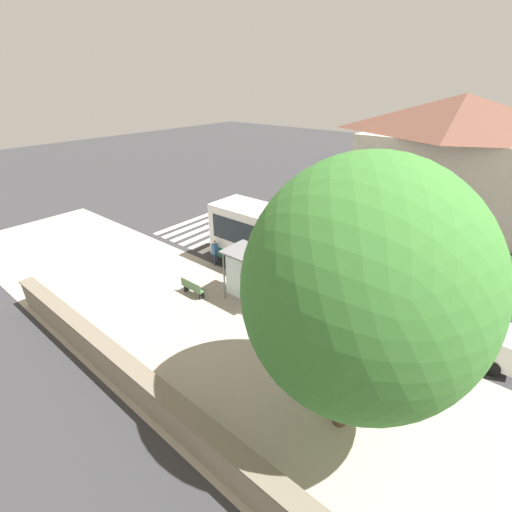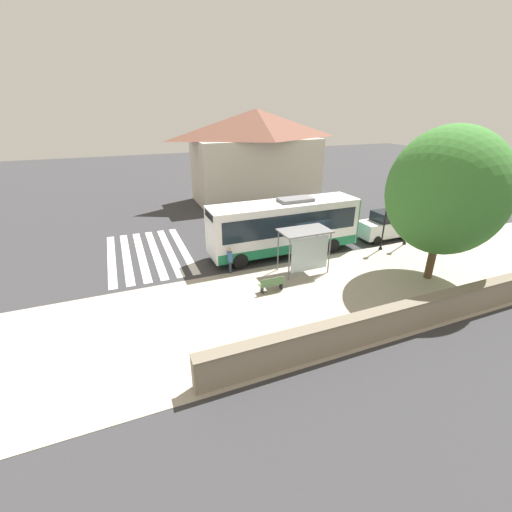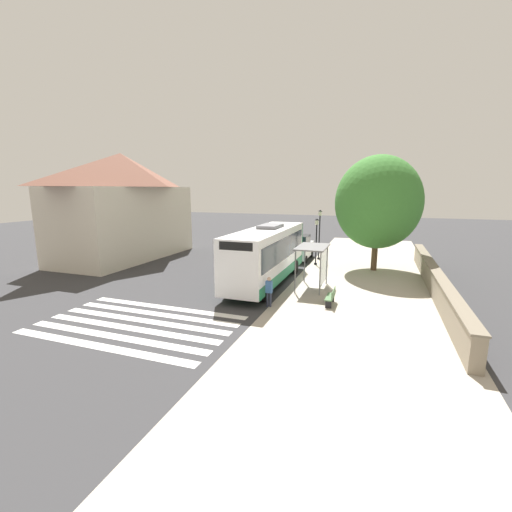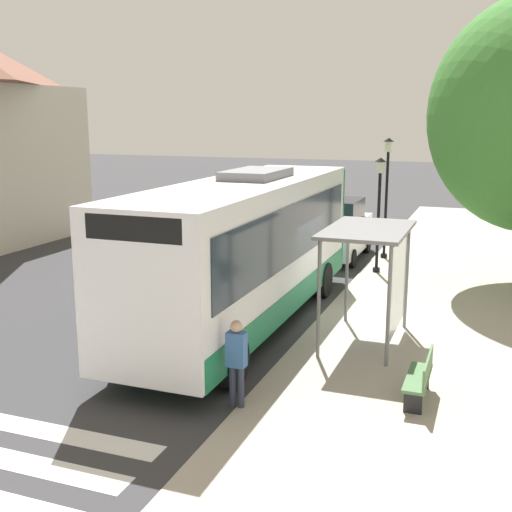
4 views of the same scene
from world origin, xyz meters
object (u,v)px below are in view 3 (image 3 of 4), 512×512
(bus_shelter, at_px, (315,254))
(shade_tree, at_px, (378,202))
(pedestrian, at_px, (269,290))
(street_lamp_far, at_px, (316,237))
(bus, at_px, (267,254))
(parked_car_behind_bus, at_px, (300,248))
(bench, at_px, (331,297))
(street_lamp_near, at_px, (320,230))

(bus_shelter, bearing_deg, shade_tree, -117.87)
(bus_shelter, relative_size, shade_tree, 0.35)
(pedestrian, relative_size, street_lamp_far, 0.43)
(bus, height_order, street_lamp_far, bus)
(parked_car_behind_bus, bearing_deg, bus_shelter, 108.39)
(shade_tree, height_order, parked_car_behind_bus, shade_tree)
(parked_car_behind_bus, bearing_deg, bus, 87.85)
(bus, bearing_deg, bench, 146.89)
(street_lamp_near, relative_size, street_lamp_far, 1.15)
(bus, height_order, street_lamp_near, street_lamp_near)
(shade_tree, distance_m, parked_car_behind_bus, 7.81)
(bench, xyz_separation_m, shade_tree, (-2.00, -9.25, 4.69))
(bus, bearing_deg, parked_car_behind_bus, -92.15)
(bus, relative_size, street_lamp_far, 2.69)
(bench, relative_size, street_lamp_far, 0.38)
(pedestrian, relative_size, shade_tree, 0.19)
(shade_tree, xyz_separation_m, parked_car_behind_bus, (6.27, -2.15, -4.12))
(bus, distance_m, street_lamp_near, 9.20)
(bench, distance_m, street_lamp_far, 10.14)
(pedestrian, xyz_separation_m, shade_tree, (-5.04, -10.66, 4.20))
(bus, xyz_separation_m, street_lamp_far, (-2.06, -6.65, 0.31))
(bus_shelter, xyz_separation_m, street_lamp_far, (1.12, -6.85, 0.06))
(shade_tree, bearing_deg, pedestrian, 64.71)
(pedestrian, distance_m, shade_tree, 12.51)
(street_lamp_far, bearing_deg, bus_shelter, 99.25)
(bus, height_order, shade_tree, shade_tree)
(street_lamp_far, distance_m, parked_car_behind_bus, 2.77)
(pedestrian, bearing_deg, street_lamp_near, -91.57)
(bus_shelter, distance_m, parked_car_behind_bus, 9.15)
(bus_shelter, relative_size, pedestrian, 1.83)
(pedestrian, bearing_deg, parked_car_behind_bus, -84.48)
(bench, distance_m, shade_tree, 10.56)
(bus, xyz_separation_m, bus_shelter, (-3.18, 0.20, 0.25))
(pedestrian, xyz_separation_m, street_lamp_far, (-0.51, -11.05, 1.32))
(bus_shelter, xyz_separation_m, parked_car_behind_bus, (2.86, -8.61, -1.18))
(bus, bearing_deg, shade_tree, -136.49)
(bus_shelter, relative_size, bench, 2.09)
(bus_shelter, distance_m, street_lamp_far, 6.94)
(bus_shelter, distance_m, pedestrian, 4.68)
(bus_shelter, height_order, parked_car_behind_bus, bus_shelter)
(street_lamp_near, relative_size, shade_tree, 0.51)
(bus, height_order, bench, bus)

